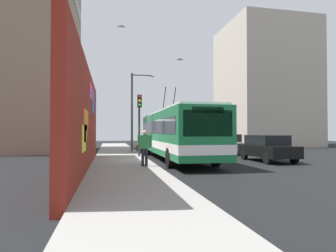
% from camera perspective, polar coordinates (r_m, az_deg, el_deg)
% --- Properties ---
extents(ground_plane, '(80.00, 80.00, 0.00)m').
position_cam_1_polar(ground_plane, '(17.37, -4.02, -7.05)').
color(ground_plane, black).
extents(sidewalk_slab, '(48.00, 3.20, 0.15)m').
position_cam_1_polar(sidewalk_slab, '(17.22, -9.33, -6.84)').
color(sidewalk_slab, gray).
rests_on(sidewalk_slab, ground_plane).
extents(graffiti_wall, '(14.12, 0.32, 4.58)m').
position_cam_1_polar(graffiti_wall, '(13.23, -16.16, 1.10)').
color(graffiti_wall, maroon).
rests_on(graffiti_wall, ground_plane).
extents(building_far_left, '(9.69, 7.63, 20.19)m').
position_cam_1_polar(building_far_left, '(29.81, -25.49, 15.14)').
color(building_far_left, gray).
rests_on(building_far_left, ground_plane).
extents(building_far_right, '(9.89, 9.93, 15.25)m').
position_cam_1_polar(building_far_right, '(38.51, 18.72, 7.62)').
color(building_far_right, '#B2A899').
rests_on(building_far_right, ground_plane).
extents(city_bus, '(12.51, 2.64, 4.86)m').
position_cam_1_polar(city_bus, '(18.18, 1.38, -1.35)').
color(city_bus, '#19723F').
rests_on(city_bus, ground_plane).
extents(parked_car_black, '(4.16, 1.86, 1.58)m').
position_cam_1_polar(parked_car_black, '(18.18, 19.20, -4.09)').
color(parked_car_black, black).
rests_on(parked_car_black, ground_plane).
extents(parked_car_champagne, '(4.55, 1.80, 1.58)m').
position_cam_1_polar(parked_car_champagne, '(23.72, 11.44, -3.43)').
color(parked_car_champagne, '#C6B793').
rests_on(parked_car_champagne, ground_plane).
extents(parked_car_red, '(4.91, 1.79, 1.58)m').
position_cam_1_polar(parked_car_red, '(29.45, 6.73, -3.00)').
color(parked_car_red, '#B21E19').
rests_on(parked_car_red, ground_plane).
extents(parked_car_silver, '(4.36, 1.76, 1.58)m').
position_cam_1_polar(parked_car_silver, '(35.29, 3.59, -2.71)').
color(parked_car_silver, '#B7B7BC').
rests_on(parked_car_silver, ground_plane).
extents(pedestrian_at_curb, '(0.23, 0.76, 1.70)m').
position_cam_1_polar(pedestrian_at_curb, '(13.58, -4.75, -3.82)').
color(pedestrian_at_curb, '#1E1E2D').
rests_on(pedestrian_at_curb, sidewalk_slab).
extents(traffic_light, '(0.49, 0.28, 4.11)m').
position_cam_1_polar(traffic_light, '(19.00, -5.75, 2.27)').
color(traffic_light, '#2D382D').
rests_on(traffic_light, sidewalk_slab).
extents(street_lamp, '(0.44, 1.95, 6.54)m').
position_cam_1_polar(street_lamp, '(23.98, -6.69, 3.98)').
color(street_lamp, '#4C4C51').
rests_on(street_lamp, sidewalk_slab).
extents(flying_pigeons, '(0.85, 4.94, 2.56)m').
position_cam_1_polar(flying_pigeons, '(22.56, -3.44, 16.22)').
color(flying_pigeons, gray).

